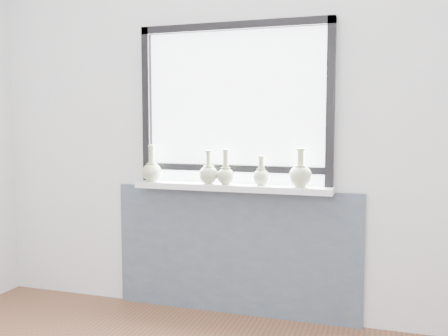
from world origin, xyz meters
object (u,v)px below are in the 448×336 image
(vase_d, at_px, (261,175))
(vase_e, at_px, (300,174))
(vase_b, at_px, (208,173))
(windowsill, at_px, (231,187))
(vase_a, at_px, (152,170))
(vase_c, at_px, (226,174))

(vase_d, bearing_deg, vase_e, -2.26)
(vase_e, bearing_deg, vase_b, -177.76)
(vase_d, bearing_deg, windowsill, -178.32)
(vase_a, bearing_deg, vase_d, 2.34)
(vase_a, xyz_separation_m, vase_d, (0.76, 0.03, -0.01))
(vase_c, bearing_deg, windowsill, 34.12)
(windowsill, relative_size, vase_c, 5.76)
(windowsill, height_order, vase_b, vase_b)
(windowsill, height_order, vase_e, vase_e)
(vase_e, bearing_deg, windowsill, 179.47)
(vase_b, xyz_separation_m, vase_d, (0.35, 0.03, -0.00))
(vase_a, bearing_deg, vase_b, -0.36)
(vase_b, distance_m, vase_e, 0.60)
(vase_b, height_order, vase_d, vase_b)
(vase_b, bearing_deg, vase_a, 179.64)
(vase_a, relative_size, vase_c, 1.09)
(vase_b, bearing_deg, vase_e, 2.24)
(windowsill, distance_m, vase_e, 0.46)
(vase_a, bearing_deg, vase_e, 1.18)
(vase_c, height_order, vase_d, vase_c)
(vase_c, xyz_separation_m, vase_e, (0.49, 0.02, 0.01))
(windowsill, bearing_deg, vase_a, -177.43)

